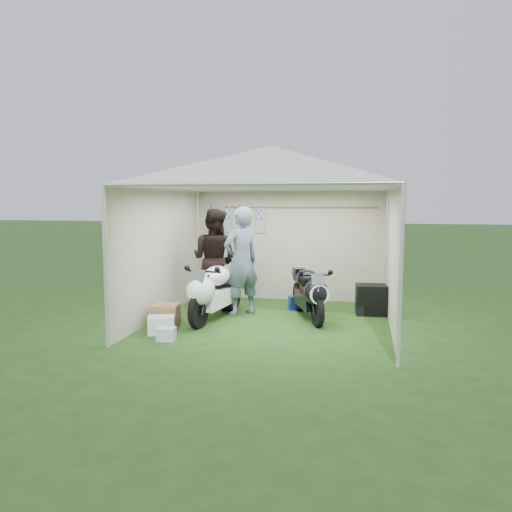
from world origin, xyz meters
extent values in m
plane|color=#1F3D15|center=(0.00, 0.00, 0.00)|extent=(80.00, 80.00, 0.00)
cylinder|color=silver|center=(-2.00, -2.00, 1.15)|extent=(0.06, 0.06, 2.30)
cylinder|color=silver|center=(2.00, -2.00, 1.15)|extent=(0.06, 0.06, 2.30)
cylinder|color=silver|center=(-2.00, 2.00, 1.15)|extent=(0.06, 0.06, 2.30)
cylinder|color=silver|center=(2.00, 2.00, 1.15)|extent=(0.06, 0.06, 2.30)
cube|color=beige|center=(0.00, 2.00, 1.15)|extent=(4.00, 0.02, 2.30)
cube|color=beige|center=(-2.00, 0.00, 1.15)|extent=(0.02, 4.00, 2.30)
cube|color=beige|center=(2.00, 0.00, 1.15)|extent=(0.02, 4.00, 2.30)
pyramid|color=silver|center=(0.00, 0.00, 2.65)|extent=(5.66, 5.66, 0.70)
cube|color=#99A5B7|center=(-1.65, 1.98, 1.85)|extent=(0.22, 0.02, 0.28)
cube|color=#99A5B7|center=(-1.30, 1.98, 1.85)|extent=(0.22, 0.02, 0.28)
cube|color=#99A5B7|center=(-0.95, 1.98, 1.85)|extent=(0.22, 0.01, 0.28)
cube|color=#99A5B7|center=(-0.60, 1.98, 1.85)|extent=(0.22, 0.01, 0.28)
cube|color=#99A5B7|center=(-1.65, 1.98, 1.55)|extent=(0.22, 0.02, 0.28)
cube|color=#99A5B7|center=(-1.30, 1.98, 1.55)|extent=(0.22, 0.01, 0.28)
cube|color=#99A5B7|center=(-0.95, 1.98, 1.55)|extent=(0.22, 0.02, 0.28)
cube|color=#99A5B7|center=(-0.60, 1.98, 1.55)|extent=(0.22, 0.01, 0.28)
cylinder|color=#D8590C|center=(0.20, 1.97, 1.95)|extent=(3.20, 0.02, 0.02)
cylinder|color=black|center=(-1.08, -0.70, 0.30)|extent=(0.18, 0.60, 0.59)
cylinder|color=black|center=(-0.89, 0.67, 0.30)|extent=(0.23, 0.61, 0.59)
cube|color=white|center=(-0.99, -0.06, 0.37)|extent=(0.46, 0.97, 0.30)
ellipsoid|color=white|center=(-1.07, -0.60, 0.61)|extent=(0.52, 0.65, 0.49)
ellipsoid|color=white|center=(-0.98, 0.03, 0.77)|extent=(0.51, 0.66, 0.35)
cube|color=black|center=(-0.93, 0.42, 0.71)|extent=(0.33, 0.62, 0.14)
cube|color=white|center=(-0.88, 0.75, 0.79)|extent=(0.26, 0.32, 0.18)
cube|color=black|center=(-0.94, 0.33, 0.54)|extent=(0.17, 0.55, 0.10)
cube|color=#3F474C|center=(-1.08, -0.72, 0.87)|extent=(0.25, 0.17, 0.21)
cylinder|color=black|center=(0.82, -0.20, 0.27)|extent=(0.28, 0.54, 0.54)
cylinder|color=black|center=(0.37, 0.99, 0.27)|extent=(0.32, 0.56, 0.54)
cube|color=black|center=(0.61, 0.35, 0.34)|extent=(0.60, 0.91, 0.27)
ellipsoid|color=black|center=(0.79, -0.12, 0.56)|extent=(0.58, 0.65, 0.45)
ellipsoid|color=black|center=(0.58, 0.43, 0.71)|extent=(0.57, 0.66, 0.32)
cube|color=black|center=(0.45, 0.77, 0.65)|extent=(0.41, 0.59, 0.13)
cube|color=black|center=(0.34, 1.05, 0.73)|extent=(0.28, 0.33, 0.16)
cube|color=maroon|center=(0.48, 0.69, 0.50)|extent=(0.26, 0.50, 0.09)
cube|color=#3F474C|center=(0.83, -0.22, 0.80)|extent=(0.25, 0.20, 0.19)
cylinder|color=white|center=(0.86, -0.30, 0.56)|extent=(0.31, 0.13, 0.33)
cube|color=#1A34D1|center=(0.34, 1.07, 0.13)|extent=(0.41, 0.33, 0.26)
imported|color=black|center=(-1.27, 0.83, 0.97)|extent=(1.09, 0.94, 1.94)
imported|color=slate|center=(-0.64, 0.43, 0.99)|extent=(0.84, 0.85, 1.98)
cube|color=black|center=(1.70, 0.94, 0.28)|extent=(0.59, 0.49, 0.55)
cube|color=silver|center=(-1.55, -1.13, 0.14)|extent=(0.49, 0.44, 0.27)
cube|color=olive|center=(-1.65, -0.70, 0.19)|extent=(0.48, 0.48, 0.37)
cube|color=silver|center=(-1.32, -1.50, 0.10)|extent=(0.29, 0.26, 0.19)
camera|label=1|loc=(1.54, -8.34, 2.08)|focal=35.00mm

